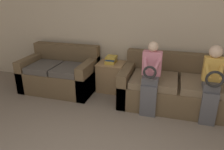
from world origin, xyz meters
name	(u,v)px	position (x,y,z in m)	size (l,w,h in m)	color
wall_back	(142,25)	(0.00, 3.05, 1.27)	(7.19, 0.06, 2.55)	beige
couch_main	(178,88)	(0.76, 2.52, 0.30)	(1.93, 0.97, 0.84)	brown
couch_side	(61,74)	(-1.50, 2.54, 0.31)	(1.40, 0.89, 0.85)	brown
child_left_seated	(151,76)	(0.32, 2.12, 0.63)	(0.30, 0.37, 1.16)	#56565B
child_right_seated	(212,81)	(1.20, 2.12, 0.65)	(0.27, 0.38, 1.16)	#56565B
side_shelf	(111,76)	(-0.51, 2.76, 0.29)	(0.52, 0.47, 0.57)	#9E7A51
book_stack	(111,60)	(-0.52, 2.77, 0.63)	(0.20, 0.28, 0.14)	gold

